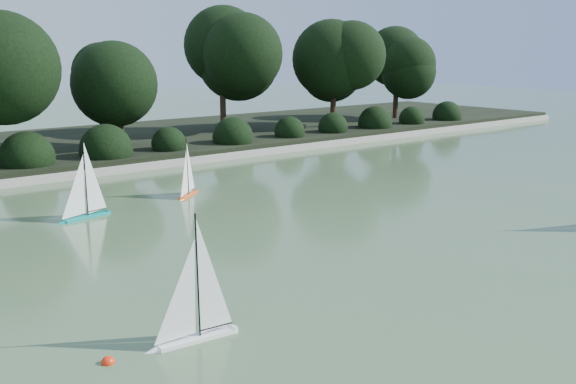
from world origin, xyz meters
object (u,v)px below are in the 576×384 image
at_px(sailboat_orange, 187,187).
at_px(sailboat_white_a, 189,322).
at_px(sailboat_teal, 81,206).
at_px(race_buoy, 108,363).

bearing_deg(sailboat_orange, sailboat_white_a, -119.82).
xyz_separation_m(sailboat_white_a, sailboat_orange, (3.48, 6.07, -0.03)).
height_order(sailboat_teal, race_buoy, sailboat_teal).
xyz_separation_m(sailboat_white_a, race_buoy, (-0.87, 0.10, -0.23)).
height_order(sailboat_white_a, sailboat_teal, sailboat_teal).
distance_m(sailboat_orange, race_buoy, 7.39).
bearing_deg(race_buoy, sailboat_orange, 53.90).
distance_m(sailboat_white_a, sailboat_orange, 7.00).
distance_m(sailboat_white_a, race_buoy, 0.91).
bearing_deg(sailboat_white_a, race_buoy, 173.28).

